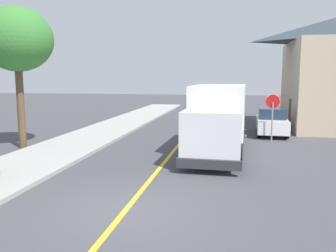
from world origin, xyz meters
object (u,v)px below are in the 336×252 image
at_px(parked_car_near, 220,120).
at_px(parked_van_across, 272,122).
at_px(stop_sign, 273,108).
at_px(box_truck, 218,116).
at_px(parked_car_mid, 223,110).
at_px(street_tree_near, 17,40).

bearing_deg(parked_car_near, parked_van_across, -10.50).
distance_m(parked_car_near, stop_sign, 4.41).
bearing_deg(box_truck, parked_car_mid, 90.81).
distance_m(parked_car_mid, street_tree_near, 17.56).
height_order(parked_van_across, street_tree_near, street_tree_near).
bearing_deg(parked_car_mid, box_truck, -89.19).
relative_size(parked_car_mid, stop_sign, 1.67).
bearing_deg(parked_van_across, stop_sign, -95.38).
height_order(parked_car_near, street_tree_near, street_tree_near).
xyz_separation_m(stop_sign, street_tree_near, (-12.68, -4.19, 3.53)).
height_order(parked_car_near, parked_van_across, same).
height_order(box_truck, parked_car_mid, box_truck).
relative_size(box_truck, street_tree_near, 1.04).
distance_m(parked_car_mid, stop_sign, 10.27).
xyz_separation_m(parked_van_across, stop_sign, (-0.23, -2.46, 1.06)).
bearing_deg(street_tree_near, parked_car_mid, 55.34).
height_order(parked_car_mid, parked_van_across, same).
bearing_deg(stop_sign, parked_car_mid, 107.29).
distance_m(parked_car_near, street_tree_near, 12.94).
bearing_deg(parked_van_across, box_truck, -116.64).
distance_m(parked_car_near, parked_car_mid, 6.69).
relative_size(parked_car_near, stop_sign, 1.67).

